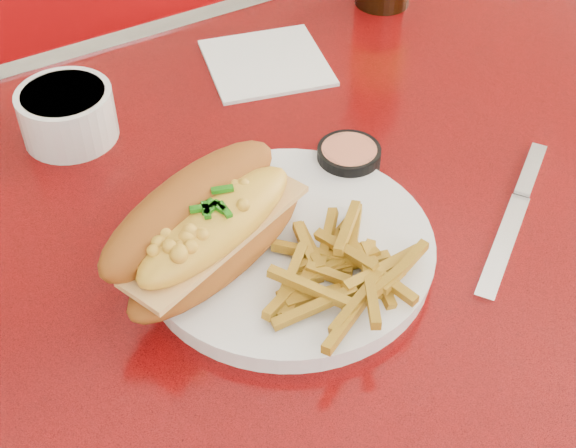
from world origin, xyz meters
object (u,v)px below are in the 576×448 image
booth_bench_far (82,160)px  dinner_plate (288,249)px  fork (347,228)px  gravy_ramekin (67,113)px  diner_table (302,342)px  knife (519,203)px  sauce_cup_right (349,160)px  mac_hoagie (208,226)px

booth_bench_far → dinner_plate: booth_bench_far is taller
fork → gravy_ramekin: (-0.16, 0.28, 0.01)m
diner_table → fork: (0.03, -0.03, 0.18)m
booth_bench_far → knife: bearing=-77.7°
booth_bench_far → fork: (0.03, -0.84, 0.50)m
fork → sauce_cup_right: size_ratio=1.65×
dinner_plate → gravy_ramekin: bearing=111.2°
booth_bench_far → fork: bearing=-88.3°
fork → knife: size_ratio=0.68×
gravy_ramekin → knife: bearing=-44.6°
mac_hoagie → diner_table: bearing=-20.5°
booth_bench_far → dinner_plate: (-0.03, -0.83, 0.49)m
diner_table → sauce_cup_right: 0.20m
dinner_plate → mac_hoagie: bearing=164.6°
booth_bench_far → mac_hoagie: booth_bench_far is taller
dinner_plate → sauce_cup_right: size_ratio=3.83×
mac_hoagie → gravy_ramekin: bearing=78.0°
diner_table → knife: knife is taller
sauce_cup_right → gravy_ramekin: bearing=137.0°
dinner_plate → booth_bench_far: bearing=88.1°
mac_hoagie → sauce_cup_right: 0.19m
diner_table → dinner_plate: 0.17m
fork → sauce_cup_right: bearing=-49.5°
booth_bench_far → sauce_cup_right: (0.08, -0.76, 0.50)m
dinner_plate → sauce_cup_right: bearing=31.6°
mac_hoagie → booth_bench_far: bearing=62.9°
dinner_plate → fork: 0.06m
sauce_cup_right → diner_table: bearing=-148.8°
fork → knife: 0.17m
dinner_plate → gravy_ramekin: (-0.10, 0.26, 0.02)m
booth_bench_far → gravy_ramekin: size_ratio=9.37×
booth_bench_far → sauce_cup_right: booth_bench_far is taller
gravy_ramekin → sauce_cup_right: size_ratio=1.62×
diner_table → gravy_ramekin: bearing=118.0°
fork → knife: (0.17, -0.04, -0.02)m
mac_hoagie → fork: 0.13m
diner_table → fork: size_ratio=9.46×
gravy_ramekin → fork: bearing=-60.5°
dinner_plate → gravy_ramekin: gravy_ramekin is taller
mac_hoagie → gravy_ramekin: (-0.04, 0.25, -0.03)m
mac_hoagie → knife: 0.30m
gravy_ramekin → mac_hoagie: bearing=-81.5°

